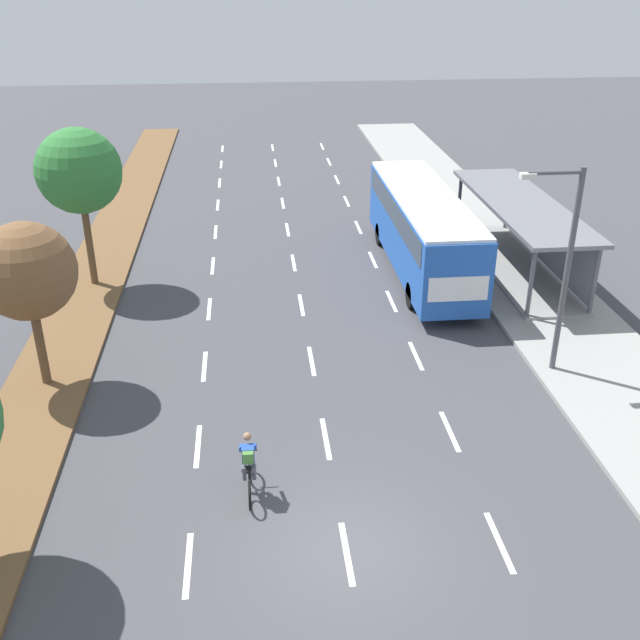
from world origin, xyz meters
name	(u,v)px	position (x,y,z in m)	size (l,w,h in m)	color
ground_plane	(346,549)	(0.00, 0.00, 0.00)	(140.00, 140.00, 0.00)	#424247
median_strip	(109,247)	(-8.30, 20.00, 0.06)	(2.60, 52.00, 0.12)	brown
sidewalk_right	(483,234)	(9.25, 20.00, 0.07)	(4.50, 52.00, 0.15)	gray
lane_divider_left	(213,266)	(-3.50, 17.42, 0.00)	(0.14, 45.85, 0.01)	white
lane_divider_center	(294,263)	(0.00, 17.42, 0.00)	(0.14, 45.85, 0.01)	white
lane_divider_right	(373,260)	(3.50, 17.42, 0.00)	(0.14, 45.85, 0.01)	white
bus_shelter	(525,228)	(9.53, 15.60, 1.87)	(2.90, 10.46, 2.86)	gray
bus	(423,225)	(5.25, 15.89, 2.07)	(2.54, 11.29, 3.37)	#2356B2
cyclist	(249,467)	(-2.11, 2.16, 0.79)	(0.46, 1.82, 1.71)	black
median_tree_second	(26,272)	(-8.30, 7.96, 3.80)	(2.89, 2.89, 5.14)	brown
median_tree_third	(79,171)	(-8.18, 15.76, 4.69)	(3.24, 3.24, 6.21)	brown
streetlight	(563,259)	(7.42, 7.19, 3.89)	(1.91, 0.24, 6.50)	#4C4C51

